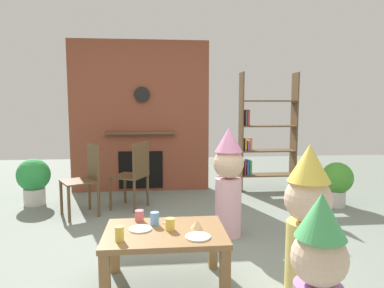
{
  "coord_description": "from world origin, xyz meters",
  "views": [
    {
      "loc": [
        -0.18,
        -3.03,
        1.39
      ],
      "look_at": [
        0.15,
        0.4,
        1.0
      ],
      "focal_mm": 32.37,
      "sensor_mm": 36.0,
      "label": 1
    }
  ],
  "objects": [
    {
      "name": "paper_cup_near_left",
      "position": [
        -0.22,
        -0.36,
        0.49
      ],
      "size": [
        0.07,
        0.07,
        0.1
      ],
      "primitive_type": "cylinder",
      "color": "#669EE0",
      "rests_on": "coffee_table"
    },
    {
      "name": "paper_cup_near_right",
      "position": [
        -0.46,
        -0.66,
        0.49
      ],
      "size": [
        0.06,
        0.06,
        0.11
      ],
      "primitive_type": "cylinder",
      "color": "#F2CC4C",
      "rests_on": "coffee_table"
    },
    {
      "name": "bookshelf",
      "position": [
        1.5,
        2.4,
        0.87
      ],
      "size": [
        0.9,
        0.28,
        1.9
      ],
      "color": "brown",
      "rests_on": "ground_plane"
    },
    {
      "name": "potted_plant_tall",
      "position": [
        2.24,
        1.41,
        0.35
      ],
      "size": [
        0.43,
        0.43,
        0.61
      ],
      "color": "beige",
      "rests_on": "ground_plane"
    },
    {
      "name": "ground_plane",
      "position": [
        0.0,
        0.0,
        0.0
      ],
      "size": [
        12.0,
        12.0,
        0.0
      ],
      "primitive_type": "plane",
      "color": "gray"
    },
    {
      "name": "dining_chair_left",
      "position": [
        -1.1,
        1.37,
        0.51
      ],
      "size": [
        0.54,
        0.54,
        0.9
      ],
      "rotation": [
        0.0,
        0.0,
        3.65
      ],
      "color": "brown",
      "rests_on": "ground_plane"
    },
    {
      "name": "coffee_table",
      "position": [
        -0.14,
        -0.49,
        0.37
      ],
      "size": [
        0.91,
        0.63,
        0.44
      ],
      "color": "olive",
      "rests_on": "ground_plane"
    },
    {
      "name": "potted_plant_short",
      "position": [
        -1.93,
        1.89,
        0.37
      ],
      "size": [
        0.45,
        0.45,
        0.65
      ],
      "color": "beige",
      "rests_on": "ground_plane"
    },
    {
      "name": "child_in_pink",
      "position": [
        0.81,
        -0.86,
        0.6
      ],
      "size": [
        0.31,
        0.31,
        1.14
      ],
      "rotation": [
        0.0,
        0.0,
        2.77
      ],
      "color": "#E0CC66",
      "rests_on": "ground_plane"
    },
    {
      "name": "paper_cup_far_left",
      "position": [
        -0.1,
        -0.48,
        0.49
      ],
      "size": [
        0.07,
        0.07,
        0.09
      ],
      "primitive_type": "cylinder",
      "color": "#F2CC4C",
      "rests_on": "coffee_table"
    },
    {
      "name": "dining_chair_middle",
      "position": [
        -0.5,
        1.54,
        0.51
      ],
      "size": [
        0.53,
        0.53,
        0.9
      ],
      "rotation": [
        0.0,
        0.0,
        2.69
      ],
      "color": "brown",
      "rests_on": "ground_plane"
    },
    {
      "name": "paper_cup_center",
      "position": [
        -0.35,
        -0.25,
        0.49
      ],
      "size": [
        0.07,
        0.07,
        0.09
      ],
      "primitive_type": "cylinder",
      "color": "#E5666B",
      "rests_on": "coffee_table"
    },
    {
      "name": "paper_plate_rear",
      "position": [
        0.09,
        -0.65,
        0.45
      ],
      "size": [
        0.18,
        0.18,
        0.01
      ],
      "primitive_type": "cylinder",
      "color": "white",
      "rests_on": "coffee_table"
    },
    {
      "name": "brick_fireplace_feature",
      "position": [
        -0.48,
        2.6,
        1.19
      ],
      "size": [
        2.2,
        0.28,
        2.4
      ],
      "color": "brown",
      "rests_on": "ground_plane"
    },
    {
      "name": "birthday_cake_slice",
      "position": [
        0.11,
        -0.46,
        0.47
      ],
      "size": [
        0.1,
        0.1,
        0.06
      ],
      "primitive_type": "cone",
      "color": "#EAC68C",
      "rests_on": "coffee_table"
    },
    {
      "name": "child_by_the_chairs",
      "position": [
        0.54,
        0.49,
        0.61
      ],
      "size": [
        0.32,
        0.32,
        1.16
      ],
      "rotation": [
        0.0,
        0.0,
        -2.18
      ],
      "color": "#EAB2C6",
      "rests_on": "ground_plane"
    },
    {
      "name": "child_with_cone_hat",
      "position": [
        0.58,
        -1.51,
        0.52
      ],
      "size": [
        0.27,
        0.27,
        0.98
      ],
      "rotation": [
        0.0,
        0.0,
        2.19
      ],
      "color": "#B27FCC",
      "rests_on": "ground_plane"
    },
    {
      "name": "table_fork",
      "position": [
        -0.11,
        -0.28,
        0.45
      ],
      "size": [
        0.1,
        0.13,
        0.01
      ],
      "primitive_type": "cube",
      "rotation": [
        0.0,
        0.0,
        0.98
      ],
      "color": "silver",
      "rests_on": "coffee_table"
    },
    {
      "name": "paper_plate_front",
      "position": [
        -0.33,
        -0.45,
        0.45
      ],
      "size": [
        0.18,
        0.18,
        0.01
      ],
      "primitive_type": "cylinder",
      "color": "white",
      "rests_on": "coffee_table"
    }
  ]
}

